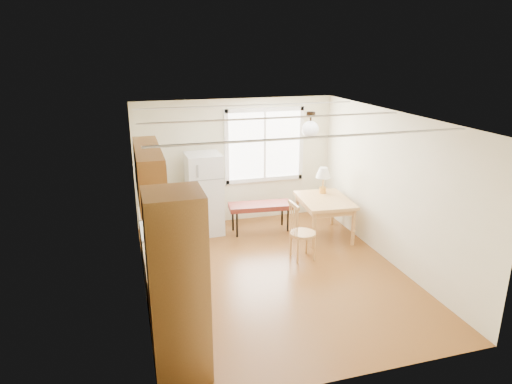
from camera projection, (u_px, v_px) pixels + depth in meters
name	position (u px, v px, depth m)	size (l,w,h in m)	color
room_shell	(275.00, 200.00, 6.88)	(4.60, 5.60, 2.62)	#593112
kitchen_run	(166.00, 256.00, 5.97)	(0.65, 3.40, 2.20)	brown
window_unit	(265.00, 145.00, 9.21)	(1.64, 0.05, 1.51)	white
pendant_light	(310.00, 128.00, 7.13)	(0.26, 0.26, 0.40)	black
refrigerator	(204.00, 194.00, 8.67)	(0.65, 0.68, 1.56)	silver
bench	(260.00, 207.00, 8.81)	(1.25, 0.56, 0.56)	#561B14
dining_table	(324.00, 204.00, 8.54)	(0.98, 1.25, 0.74)	#B17E44
chair	(298.00, 228.00, 7.60)	(0.44, 0.44, 1.00)	#B17E44
table_lamp	(323.00, 175.00, 8.74)	(0.29, 0.29, 0.51)	gold
coffee_maker	(167.00, 251.00, 5.67)	(0.20, 0.25, 0.36)	black
kettle	(160.00, 250.00, 5.76)	(0.13, 0.13, 0.25)	red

